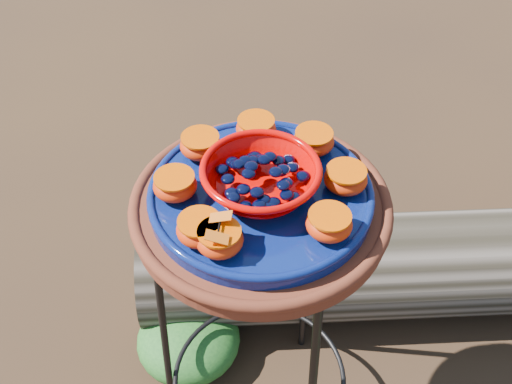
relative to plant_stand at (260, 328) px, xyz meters
The scene contains 17 objects.
plant_stand is the anchor object (origin of this frame).
terracotta_saucer 0.37m from the plant_stand, ahead, with size 0.44×0.44×0.04m, color #552417.
cobalt_plate 0.40m from the plant_stand, ahead, with size 0.38×0.38×0.03m, color #030F44.
red_bowl 0.44m from the plant_stand, ahead, with size 0.19×0.19×0.05m, color #D60401, non-canonical shape.
glass_gems 0.48m from the plant_stand, ahead, with size 0.15×0.15×0.03m, color black, non-canonical shape.
orange_half_0 0.45m from the plant_stand, 84.56° to the right, with size 0.07×0.07×0.04m, color #B02300.
orange_half_1 0.45m from the plant_stand, ahead, with size 0.07×0.07×0.04m, color #B02300.
orange_half_2 0.45m from the plant_stand, 35.03° to the left, with size 0.07×0.07×0.04m, color #B02300.
orange_half_3 0.45m from the plant_stand, 80.03° to the left, with size 0.07×0.07×0.04m, color #B02300.
orange_half_4 0.45m from the plant_stand, 125.03° to the left, with size 0.07×0.07×0.04m, color #B02300.
orange_half_5 0.45m from the plant_stand, behind, with size 0.07×0.07×0.04m, color #B02300.
orange_half_6 0.45m from the plant_stand, 144.97° to the right, with size 0.07×0.07×0.04m, color #B02300.
orange_half_7 0.45m from the plant_stand, 99.97° to the right, with size 0.07×0.07×0.04m, color #B02300.
butterfly 0.48m from the plant_stand, 84.56° to the right, with size 0.08×0.05×0.01m, color #D75B10, non-canonical shape.
driftwood_log 0.61m from the plant_stand, 68.62° to the left, with size 1.55×0.41×0.29m, color black, non-canonical shape.
foliage_left 0.37m from the plant_stand, behind, with size 0.27×0.27×0.14m, color #1B4A1A.
foliage_back 0.58m from the plant_stand, 103.63° to the left, with size 0.33×0.33×0.16m, color #1B4A1A.
Camera 1 is at (0.40, -0.66, 1.52)m, focal length 45.00 mm.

